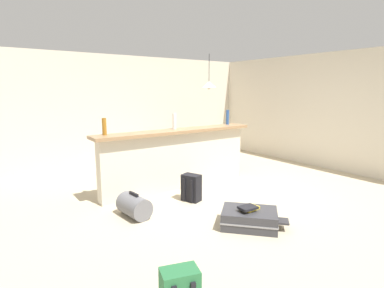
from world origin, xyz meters
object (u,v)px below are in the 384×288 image
Objects in this scene: book_stack at (249,208)px; bottle_white at (174,121)px; bottle_amber at (104,127)px; backpack_black at (192,188)px; bottle_blue at (228,117)px; dining_table at (209,136)px; suitcase_flat_charcoal at (250,218)px; pendant_lamp at (209,85)px; dining_chair_near_partition at (220,144)px; duffel_bag_grey at (134,206)px.

bottle_white is at bearing 86.73° from book_stack.
bottle_amber is 1.63m from backpack_black.
dining_table is at bearing 68.80° from bottle_blue.
bottle_blue is 0.95× the size of book_stack.
bottle_white is 2.12m from book_stack.
bottle_white is at bearing 87.08° from suitcase_flat_charcoal.
pendant_lamp is at bearing 33.71° from bottle_white.
dining_chair_near_partition is (1.59, 0.65, -0.66)m from bottle_white.
bottle_amber is at bearing 120.16° from book_stack.
pendant_lamp is 1.55× the size of duffel_bag_grey.
duffel_bag_grey is (-1.15, -0.77, -1.03)m from bottle_white.
book_stack is at bearing -125.04° from bottle_blue.
bottle_white reaches higher than duffel_bag_grey.
bottle_amber reaches higher than duffel_bag_grey.
book_stack is (-0.01, 0.01, 0.14)m from suitcase_flat_charcoal.
dining_table is 1.40× the size of pendant_lamp.
dining_table is at bearing 59.87° from suitcase_flat_charcoal.
backpack_black is 0.83× the size of duffel_bag_grey.
bottle_blue is at bearing 18.31° from duffel_bag_grey.
dining_table is at bearing 79.44° from dining_chair_near_partition.
book_stack is at bearing -123.58° from dining_chair_near_partition.
duffel_bag_grey is (-2.39, -0.79, -1.03)m from bottle_blue.
bottle_blue is at bearing 0.01° from bottle_amber.
backpack_black reaches higher than book_stack.
pendant_lamp reaches higher than dining_table.
suitcase_flat_charcoal is (1.13, -1.93, -1.06)m from bottle_amber.
bottle_amber is at bearing -179.99° from bottle_blue.
bottle_white is 1.72m from duffel_bag_grey.
duffel_bag_grey is at bearing -146.18° from bottle_white.
dining_chair_near_partition is (2.81, 0.63, -0.65)m from bottle_amber.
bottle_white is 2.19m from suitcase_flat_charcoal.
suitcase_flat_charcoal is 1.55m from duffel_bag_grey.
dining_table is at bearing 34.42° from bottle_white.
dining_table is 3.58m from suitcase_flat_charcoal.
bottle_white reaches higher than dining_table.
bottle_blue reaches higher than duffel_bag_grey.
pendant_lamp is (2.84, 1.05, 0.66)m from bottle_amber.
dining_table is 1.31× the size of suitcase_flat_charcoal.
pendant_lamp is at bearing 45.56° from backpack_black.
bottle_blue is 1.85m from backpack_black.
pendant_lamp is (1.61, 1.07, 0.65)m from bottle_white.
pendant_lamp reaches higher than suitcase_flat_charcoal.
bottle_amber is 1.29m from duffel_bag_grey.
backpack_black is at bearing -151.95° from bottle_blue.
bottle_blue is (1.24, 0.02, 0.00)m from bottle_white.
dining_table is 3.45m from duffel_bag_grey.
backpack_black is at bearing 2.88° from duffel_bag_grey.
bottle_amber is at bearing -159.65° from pendant_lamp.
dining_table is at bearing 34.18° from duffel_bag_grey.
dining_chair_near_partition is 1.18× the size of pendant_lamp.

